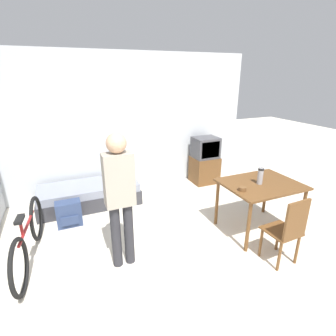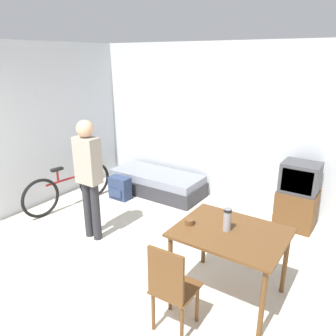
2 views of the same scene
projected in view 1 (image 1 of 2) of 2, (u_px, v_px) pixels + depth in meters
wall_back at (122, 125)px, 5.12m from camera, size 5.43×0.06×2.70m
daybed at (90, 195)px, 4.80m from camera, size 1.79×0.75×0.40m
tv at (205, 161)px, 5.73m from camera, size 0.55×0.48×1.02m
dining_table at (260, 189)px, 3.87m from camera, size 1.10×0.87×0.78m
wooden_chair at (288, 229)px, 3.18m from camera, size 0.40×0.40×0.93m
bicycle at (29, 239)px, 3.30m from camera, size 0.26×1.70×0.74m
person_standing at (120, 193)px, 3.04m from camera, size 0.34×0.23×1.70m
thermos_flask at (260, 175)px, 3.77m from camera, size 0.08×0.08×0.24m
mate_bowl at (242, 189)px, 3.58m from camera, size 0.11×0.11×0.06m
backpack at (69, 214)px, 4.14m from camera, size 0.38×0.25×0.41m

